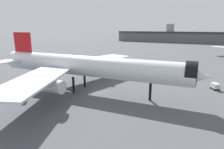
% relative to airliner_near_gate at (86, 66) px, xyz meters
% --- Properties ---
extents(ground, '(900.00, 900.00, 0.00)m').
position_rel_airliner_near_gate_xyz_m(ground, '(3.33, 0.23, -6.95)').
color(ground, '#4C4F54').
extents(airliner_near_gate, '(61.05, 55.69, 15.79)m').
position_rel_airliner_near_gate_xyz_m(airliner_near_gate, '(0.00, 0.00, 0.00)').
color(airliner_near_gate, silver).
rests_on(airliner_near_gate, ground).
extents(service_truck_front, '(5.86, 3.53, 3.00)m').
position_rel_airliner_near_gate_xyz_m(service_truck_front, '(3.56, 37.85, -5.36)').
color(service_truck_front, black).
rests_on(service_truck_front, ground).
extents(baggage_cart_trailing, '(2.70, 2.85, 1.82)m').
position_rel_airliner_near_gate_xyz_m(baggage_cart_trailing, '(31.93, 17.74, -5.98)').
color(baggage_cart_trailing, black).
rests_on(baggage_cart_trailing, ground).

